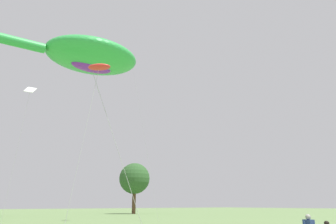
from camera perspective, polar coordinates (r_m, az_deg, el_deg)
name	(u,v)px	position (r m, az deg, el deg)	size (l,w,h in m)	color
big_show_kite	(87,56)	(21.29, -13.81, 9.36)	(13.62, 4.72, 11.60)	green
small_kite_triangle_green	(99,68)	(15.20, -11.80, 7.42)	(1.84, 1.18, 8.00)	red
small_kite_bird_shape	(131,57)	(44.31, -6.41, 9.43)	(4.22, 2.36, 21.31)	white
small_kite_streamer_purple	(29,95)	(35.60, -22.81, 2.76)	(1.69, 1.07, 13.38)	white
tree_shrub_far	(134,179)	(72.77, -5.80, -11.36)	(6.52, 6.52, 10.55)	#513823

